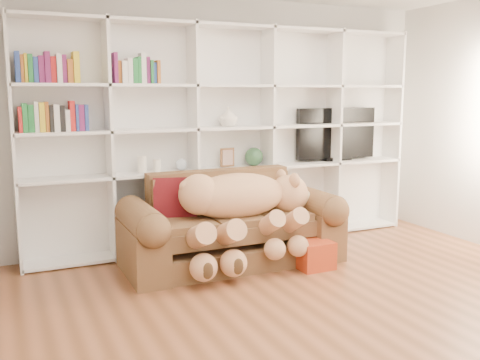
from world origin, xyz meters
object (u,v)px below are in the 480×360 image
teddy_bear (241,206)px  gift_box (313,254)px  tv (336,135)px  sofa (231,229)px

teddy_bear → gift_box: bearing=-35.6°
teddy_bear → tv: 1.93m
sofa → teddy_bear: (0.03, -0.18, 0.27)m
gift_box → tv: size_ratio=0.31×
teddy_bear → sofa: bearing=91.1°
tv → sofa: bearing=-158.3°
sofa → tv: (1.67, 0.66, 0.84)m
teddy_bear → gift_box: size_ratio=4.46×
teddy_bear → tv: (1.64, 0.84, 0.57)m
tv → gift_box: bearing=-131.3°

